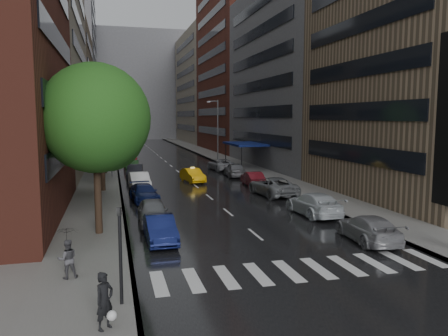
{
  "coord_description": "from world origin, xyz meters",
  "views": [
    {
      "loc": [
        -7.79,
        -18.99,
        6.67
      ],
      "look_at": [
        0.0,
        11.12,
        3.0
      ],
      "focal_mm": 35.0,
      "sensor_mm": 36.0,
      "label": 1
    }
  ],
  "objects": [
    {
      "name": "ped_bag_walker",
      "position": [
        -8.13,
        -5.68,
        1.03
      ],
      "size": [
        0.78,
        0.77,
        1.81
      ],
      "color": "black",
      "rests_on": "sidewalk_left"
    },
    {
      "name": "road",
      "position": [
        0.0,
        50.0,
        0.01
      ],
      "size": [
        14.0,
        140.0,
        0.01
      ],
      "primitive_type": "cube",
      "color": "black",
      "rests_on": "ground"
    },
    {
      "name": "traffic_light",
      "position": [
        -7.6,
        -3.93,
        2.23
      ],
      "size": [
        0.18,
        0.15,
        3.45
      ],
      "color": "black",
      "rests_on": "sidewalk_left"
    },
    {
      "name": "sidewalk_right",
      "position": [
        9.0,
        50.0,
        0.07
      ],
      "size": [
        4.0,
        140.0,
        0.15
      ],
      "primitive_type": "cube",
      "color": "gray",
      "rests_on": "ground"
    },
    {
      "name": "tree_far",
      "position": [
        -8.6,
        33.17,
        5.91
      ],
      "size": [
        5.42,
        5.42,
        8.64
      ],
      "color": "#382619",
      "rests_on": "ground"
    },
    {
      "name": "ped_black_umbrella",
      "position": [
        -9.65,
        -0.89,
        1.39
      ],
      "size": [
        0.96,
        0.98,
        2.09
      ],
      "color": "#4A494E",
      "rests_on": "sidewalk_left"
    },
    {
      "name": "buildings_left",
      "position": [
        -15.0,
        58.79,
        15.99
      ],
      "size": [
        8.0,
        108.0,
        38.0
      ],
      "color": "maroon",
      "rests_on": "ground"
    },
    {
      "name": "crosswalk",
      "position": [
        0.2,
        -2.0,
        0.01
      ],
      "size": [
        13.15,
        2.8,
        0.01
      ],
      "color": "silver",
      "rests_on": "ground"
    },
    {
      "name": "parked_cars_right",
      "position": [
        5.4,
        17.42,
        0.76
      ],
      "size": [
        3.11,
        37.56,
        1.6
      ],
      "color": "gray",
      "rests_on": "ground"
    },
    {
      "name": "building_far",
      "position": [
        0.0,
        118.0,
        16.0
      ],
      "size": [
        40.0,
        14.0,
        32.0
      ],
      "primitive_type": "cube",
      "color": "slate",
      "rests_on": "ground"
    },
    {
      "name": "sidewalk_left",
      "position": [
        -9.0,
        50.0,
        0.07
      ],
      "size": [
        4.0,
        140.0,
        0.15
      ],
      "primitive_type": "cube",
      "color": "gray",
      "rests_on": "ground"
    },
    {
      "name": "street_lamp_right",
      "position": [
        7.72,
        45.0,
        4.89
      ],
      "size": [
        1.74,
        0.22,
        9.0
      ],
      "color": "gray",
      "rests_on": "sidewalk_right"
    },
    {
      "name": "awning",
      "position": [
        8.98,
        35.0,
        3.13
      ],
      "size": [
        4.0,
        8.0,
        3.12
      ],
      "color": "navy",
      "rests_on": "sidewalk_right"
    },
    {
      "name": "tree_mid",
      "position": [
        -8.6,
        20.76,
        5.71
      ],
      "size": [
        5.24,
        5.24,
        8.34
      ],
      "color": "#382619",
      "rests_on": "ground"
    },
    {
      "name": "street_lamp_left",
      "position": [
        -7.72,
        30.0,
        4.89
      ],
      "size": [
        1.74,
        0.22,
        9.0
      ],
      "color": "gray",
      "rests_on": "sidewalk_left"
    },
    {
      "name": "parked_cars_left",
      "position": [
        -5.4,
        21.34,
        0.74
      ],
      "size": [
        2.37,
        39.99,
        1.59
      ],
      "color": "#11194F",
      "rests_on": "ground"
    },
    {
      "name": "ground",
      "position": [
        0.0,
        0.0,
        0.0
      ],
      "size": [
        220.0,
        220.0,
        0.0
      ],
      "primitive_type": "plane",
      "color": "gray",
      "rests_on": "ground"
    },
    {
      "name": "taxi",
      "position": [
        0.17,
        24.59,
        0.71
      ],
      "size": [
        2.15,
        4.47,
        1.41
      ],
      "primitive_type": "imported",
      "rotation": [
        0.0,
        0.0,
        0.16
      ],
      "color": "#EBA60C",
      "rests_on": "ground"
    },
    {
      "name": "buildings_right",
      "position": [
        15.0,
        56.7,
        15.03
      ],
      "size": [
        8.05,
        109.1,
        36.0
      ],
      "color": "#937A5B",
      "rests_on": "ground"
    },
    {
      "name": "tree_near",
      "position": [
        -8.6,
        6.0,
        6.58
      ],
      "size": [
        6.03,
        6.03,
        9.6
      ],
      "color": "#382619",
      "rests_on": "ground"
    }
  ]
}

